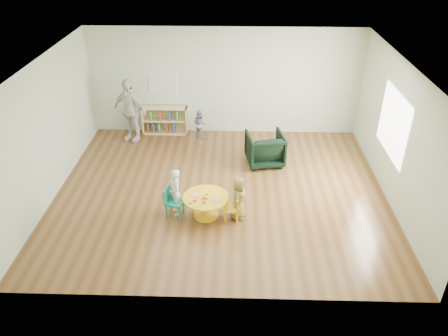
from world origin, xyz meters
The scene contains 11 objects.
room centered at (0.01, 0.00, 1.89)m, with size 7.10×7.00×2.80m.
activity_table centered at (-0.25, -0.88, 0.31)m, with size 0.89×0.89×0.49m.
kid_chair_left centered at (-0.91, -0.86, 0.34)m, with size 0.40×0.40×0.63m.
kid_chair_right centered at (0.28, -0.98, 0.28)m, with size 0.28×0.28×0.52m.
bookshelf centered at (-1.61, 2.86, 0.37)m, with size 1.20×0.30×0.75m.
alphabet_poster centered at (-1.60, 2.98, 1.35)m, with size 0.74×0.01×0.54m.
armchair centered at (1.00, 1.26, 0.39)m, with size 0.83×0.85×0.77m, color black.
child_left centered at (-0.85, -0.81, 0.49)m, with size 0.36×0.23×0.98m, color silver.
child_right centered at (0.38, -0.90, 0.45)m, with size 0.44×0.29×0.90m, color gold.
toddler centered at (-0.65, 2.60, 0.39)m, with size 0.37×0.29×0.77m, color #1B2745.
adult_caretaker centered at (-2.41, 2.42, 0.82)m, with size 0.97×0.40×1.65m, color silver.
Camera 1 is at (0.31, -7.83, 5.21)m, focal length 35.00 mm.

